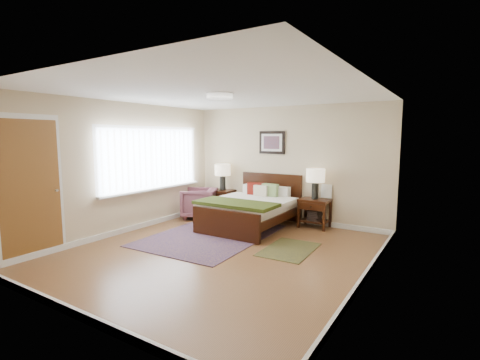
{
  "coord_description": "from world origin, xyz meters",
  "views": [
    {
      "loc": [
        3.15,
        -4.43,
        1.83
      ],
      "look_at": [
        -0.24,
        0.97,
        1.05
      ],
      "focal_mm": 26.0,
      "sensor_mm": 36.0,
      "label": 1
    }
  ],
  "objects_px": {
    "lamp_left": "(223,172)",
    "bed": "(251,205)",
    "lamp_right": "(315,178)",
    "rug_persian": "(212,235)",
    "nightstand_left": "(222,195)",
    "nightstand_right": "(314,210)",
    "armchair": "(199,203)"
  },
  "relations": [
    {
      "from": "bed",
      "to": "lamp_left",
      "type": "relative_size",
      "value": 3.09
    },
    {
      "from": "lamp_left",
      "to": "lamp_right",
      "type": "xyz_separation_m",
      "value": [
        2.28,
        0.0,
        -0.0
      ]
    },
    {
      "from": "nightstand_left",
      "to": "nightstand_right",
      "type": "distance_m",
      "value": 2.29
    },
    {
      "from": "lamp_right",
      "to": "rug_persian",
      "type": "bearing_deg",
      "value": -131.81
    },
    {
      "from": "lamp_right",
      "to": "bed",
      "type": "bearing_deg",
      "value": -147.49
    },
    {
      "from": "lamp_left",
      "to": "lamp_right",
      "type": "relative_size",
      "value": 1.0
    },
    {
      "from": "nightstand_left",
      "to": "armchair",
      "type": "relative_size",
      "value": 0.79
    },
    {
      "from": "lamp_right",
      "to": "armchair",
      "type": "height_order",
      "value": "lamp_right"
    },
    {
      "from": "lamp_left",
      "to": "nightstand_right",
      "type": "bearing_deg",
      "value": -0.31
    },
    {
      "from": "nightstand_right",
      "to": "armchair",
      "type": "bearing_deg",
      "value": -167.67
    },
    {
      "from": "lamp_left",
      "to": "bed",
      "type": "bearing_deg",
      "value": -30.32
    },
    {
      "from": "nightstand_right",
      "to": "bed",
      "type": "bearing_deg",
      "value": -147.95
    },
    {
      "from": "rug_persian",
      "to": "nightstand_right",
      "type": "bearing_deg",
      "value": 46.05
    },
    {
      "from": "lamp_right",
      "to": "armchair",
      "type": "relative_size",
      "value": 0.81
    },
    {
      "from": "lamp_left",
      "to": "rug_persian",
      "type": "distance_m",
      "value": 2.08
    },
    {
      "from": "bed",
      "to": "lamp_right",
      "type": "bearing_deg",
      "value": 32.51
    },
    {
      "from": "armchair",
      "to": "nightstand_left",
      "type": "bearing_deg",
      "value": 128.45
    },
    {
      "from": "bed",
      "to": "lamp_right",
      "type": "height_order",
      "value": "lamp_right"
    },
    {
      "from": "nightstand_left",
      "to": "nightstand_right",
      "type": "bearing_deg",
      "value": 0.21
    },
    {
      "from": "rug_persian",
      "to": "lamp_left",
      "type": "bearing_deg",
      "value": 116.37
    },
    {
      "from": "bed",
      "to": "nightstand_right",
      "type": "height_order",
      "value": "bed"
    },
    {
      "from": "rug_persian",
      "to": "bed",
      "type": "bearing_deg",
      "value": 67.74
    },
    {
      "from": "nightstand_left",
      "to": "lamp_right",
      "type": "distance_m",
      "value": 2.35
    },
    {
      "from": "nightstand_right",
      "to": "lamp_left",
      "type": "height_order",
      "value": "lamp_left"
    },
    {
      "from": "nightstand_right",
      "to": "rug_persian",
      "type": "distance_m",
      "value": 2.16
    },
    {
      "from": "nightstand_left",
      "to": "lamp_right",
      "type": "xyz_separation_m",
      "value": [
        2.28,
        0.02,
        0.56
      ]
    },
    {
      "from": "nightstand_left",
      "to": "nightstand_right",
      "type": "relative_size",
      "value": 0.99
    },
    {
      "from": "armchair",
      "to": "rug_persian",
      "type": "height_order",
      "value": "armchair"
    },
    {
      "from": "armchair",
      "to": "bed",
      "type": "bearing_deg",
      "value": 58.63
    },
    {
      "from": "armchair",
      "to": "lamp_left",
      "type": "bearing_deg",
      "value": 129.26
    },
    {
      "from": "nightstand_right",
      "to": "armchair",
      "type": "height_order",
      "value": "armchair"
    },
    {
      "from": "bed",
      "to": "nightstand_right",
      "type": "bearing_deg",
      "value": 32.05
    }
  ]
}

